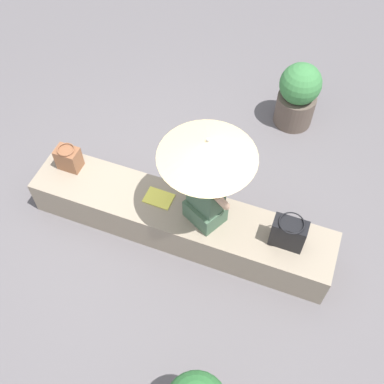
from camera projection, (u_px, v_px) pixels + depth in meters
ground_plane at (180, 231)px, 4.92m from camera, size 14.00×14.00×0.00m
stone_bench at (180, 220)px, 4.75m from camera, size 3.11×0.58×0.42m
person_seated at (206, 194)px, 4.20m from camera, size 0.51×0.40×0.90m
parasol at (208, 149)px, 3.80m from camera, size 0.86×0.86×1.06m
handbag_black at (69, 158)px, 4.78m from camera, size 0.24×0.18×0.28m
tote_bag_canvas at (289, 233)px, 4.22m from camera, size 0.31×0.23×0.35m
magazine at (159, 198)px, 4.64m from camera, size 0.28×0.21×0.01m
planter_near at (298, 95)px, 5.52m from camera, size 0.49×0.49×0.85m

